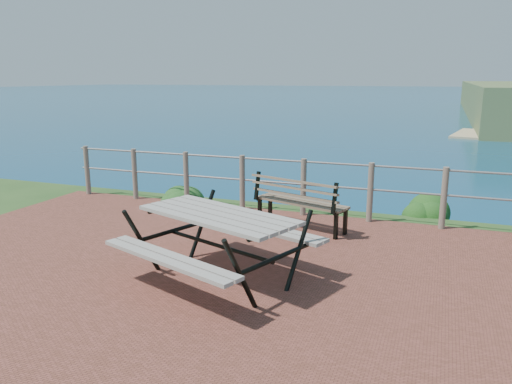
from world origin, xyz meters
The scene contains 7 objects.
ground centered at (0.00, 0.00, 0.00)m, with size 10.00×7.00×0.12m, color brown.
ocean centered at (0.00, 200.00, 0.00)m, with size 1200.00×1200.00×0.00m, color #136275.
safety_railing centered at (0.00, 3.35, 0.57)m, with size 9.40×0.10×1.00m.
picnic_table centered at (-0.18, 0.22, 0.53)m, with size 2.11×1.61×0.82m.
park_bench centered at (0.18, 2.57, 0.58)m, with size 1.60×0.84×0.88m.
shrub_lip_west centered at (-2.56, 3.66, 0.00)m, with size 0.75×0.75×0.49m, color #214D1D.
shrub_lip_east centered at (2.04, 4.27, 0.00)m, with size 0.83×0.83×0.60m, color #1E4916.
Camera 1 is at (2.21, -4.88, 2.40)m, focal length 35.00 mm.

